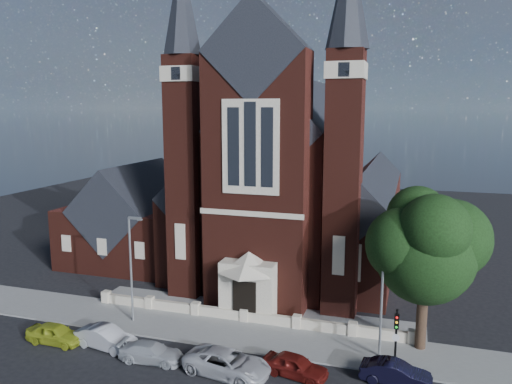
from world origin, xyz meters
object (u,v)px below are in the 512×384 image
at_px(church, 296,183).
at_px(car_lime_van, 55,334).
at_px(car_navy, 396,373).
at_px(street_lamp_left, 132,263).
at_px(car_silver_a, 106,338).
at_px(car_white_suv, 227,363).
at_px(car_dark_red, 295,366).
at_px(street_tree, 427,249).
at_px(street_lamp_right, 384,290).
at_px(car_silver_b, 151,352).
at_px(traffic_signal, 396,332).
at_px(parish_hall, 136,222).

xyz_separation_m(church, car_lime_van, (-11.18, -23.57, -7.50)).
bearing_deg(car_navy, church, 31.87).
height_order(church, car_lime_van, church).
relative_size(street_lamp_left, car_silver_a, 1.84).
bearing_deg(car_white_suv, car_navy, -69.60).
distance_m(street_lamp_left, car_dark_red, 14.36).
xyz_separation_m(car_white_suv, car_navy, (9.67, 2.00, -0.08)).
relative_size(church, street_tree, 3.26).
height_order(street_lamp_right, car_silver_a, street_lamp_right).
bearing_deg(car_navy, car_silver_b, 102.53).
bearing_deg(church, street_tree, -53.83).
bearing_deg(street_lamp_right, street_lamp_left, 180.00).
bearing_deg(car_lime_van, street_lamp_right, -77.79).
xyz_separation_m(street_tree, traffic_signal, (-1.60, -3.28, -4.38)).
bearing_deg(traffic_signal, car_lime_van, -172.17).
relative_size(car_silver_a, car_white_suv, 0.82).
xyz_separation_m(street_lamp_left, car_dark_red, (13.28, -3.82, -3.92)).
height_order(street_lamp_right, car_white_suv, street_lamp_right).
height_order(traffic_signal, car_silver_b, traffic_signal).
bearing_deg(church, car_silver_a, -107.94).
distance_m(parish_hall, street_lamp_left, 16.18).
xyz_separation_m(street_tree, car_lime_van, (-23.78, -6.33, -6.27)).
bearing_deg(street_lamp_right, car_lime_van, -167.74).
bearing_deg(car_navy, parish_hall, 62.98).
height_order(car_dark_red, car_navy, car_dark_red).
bearing_deg(street_lamp_right, car_white_suv, -150.55).
bearing_deg(car_navy, car_lime_van, 99.36).
height_order(parish_hall, car_white_suv, parish_hall).
xyz_separation_m(car_lime_van, car_silver_b, (7.48, -0.24, -0.08)).
height_order(car_silver_a, car_dark_red, car_silver_a).
distance_m(church, street_tree, 21.38).
distance_m(car_white_suv, car_dark_red, 4.07).
bearing_deg(car_silver_a, parish_hall, 33.54).
distance_m(church, car_silver_a, 25.43).
height_order(street_lamp_left, car_lime_van, street_lamp_left).
relative_size(street_tree, traffic_signal, 2.67).
bearing_deg(car_silver_a, car_white_suv, -86.00).
bearing_deg(car_white_suv, car_lime_van, 97.53).
relative_size(parish_hall, car_silver_a, 2.77).
height_order(street_lamp_right, car_lime_van, street_lamp_right).
bearing_deg(car_dark_red, car_lime_van, 104.95).
height_order(street_tree, street_lamp_left, street_tree).
height_order(car_lime_van, car_navy, car_lime_van).
bearing_deg(car_silver_a, street_lamp_right, -68.14).
bearing_deg(car_dark_red, car_white_suv, 117.31).
bearing_deg(car_silver_a, car_silver_b, -91.76).
xyz_separation_m(street_tree, car_silver_a, (-20.09, -5.89, -6.23)).
bearing_deg(car_silver_b, car_lime_van, 84.55).
bearing_deg(car_lime_van, parish_hall, 14.45).
bearing_deg(car_navy, car_silver_a, 98.90).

